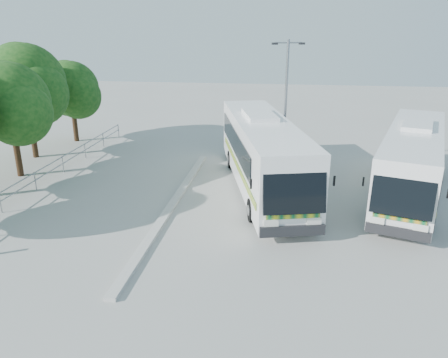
# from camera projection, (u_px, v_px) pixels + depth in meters

# --- Properties ---
(ground) EXTENTS (100.00, 100.00, 0.00)m
(ground) POSITION_uv_depth(u_px,v_px,m) (213.00, 225.00, 19.09)
(ground) COLOR #9C9C97
(ground) RESTS_ON ground
(kerb_divider) EXTENTS (0.40, 16.00, 0.15)m
(kerb_divider) POSITION_uv_depth(u_px,v_px,m) (173.00, 204.00, 21.24)
(kerb_divider) COLOR #B2B2AD
(kerb_divider) RESTS_ON ground
(railing) EXTENTS (0.06, 22.00, 1.00)m
(railing) POSITION_uv_depth(u_px,v_px,m) (45.00, 171.00, 23.90)
(railing) COLOR gray
(railing) RESTS_ON ground
(tree_far_c) EXTENTS (4.97, 4.69, 6.49)m
(tree_far_c) POSITION_uv_depth(u_px,v_px,m) (10.00, 103.00, 24.04)
(tree_far_c) COLOR #382314
(tree_far_c) RESTS_ON ground
(tree_far_d) EXTENTS (5.62, 5.30, 7.33)m
(tree_far_d) POSITION_uv_depth(u_px,v_px,m) (27.00, 84.00, 27.47)
(tree_far_d) COLOR #382314
(tree_far_d) RESTS_ON ground
(tree_far_e) EXTENTS (4.54, 4.28, 5.92)m
(tree_far_e) POSITION_uv_depth(u_px,v_px,m) (72.00, 89.00, 31.89)
(tree_far_e) COLOR #382314
(tree_far_e) RESTS_ON ground
(coach_main) EXTENTS (5.76, 13.43, 3.66)m
(coach_main) POSITION_uv_depth(u_px,v_px,m) (262.00, 152.00, 22.86)
(coach_main) COLOR white
(coach_main) RESTS_ON ground
(coach_adjacent) EXTENTS (6.00, 12.41, 3.40)m
(coach_adjacent) POSITION_uv_depth(u_px,v_px,m) (412.00, 160.00, 21.92)
(coach_adjacent) COLOR silver
(coach_adjacent) RESTS_ON ground
(lamppost) EXTENTS (1.83, 0.62, 7.58)m
(lamppost) POSITION_uv_depth(u_px,v_px,m) (286.00, 101.00, 24.92)
(lamppost) COLOR gray
(lamppost) RESTS_ON ground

